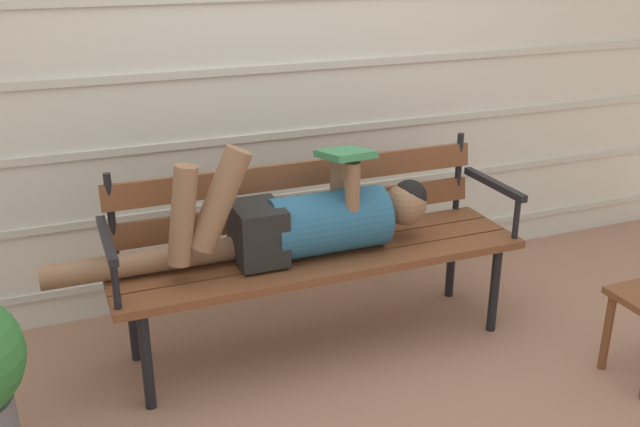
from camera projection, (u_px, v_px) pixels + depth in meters
The scene contains 4 objects.
ground_plane at pixel (333, 360), 3.14m from camera, with size 12.00×12.00×0.00m, color #936B56.
house_siding at pixel (269, 67), 3.42m from camera, with size 5.33×0.08×2.31m.
park_bench at pixel (314, 238), 3.15m from camera, with size 1.82×0.50×0.85m.
reclining_person at pixel (300, 221), 3.01m from camera, with size 1.65×0.27×0.54m.
Camera 1 is at (-1.05, -2.47, 1.75)m, focal length 39.96 mm.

